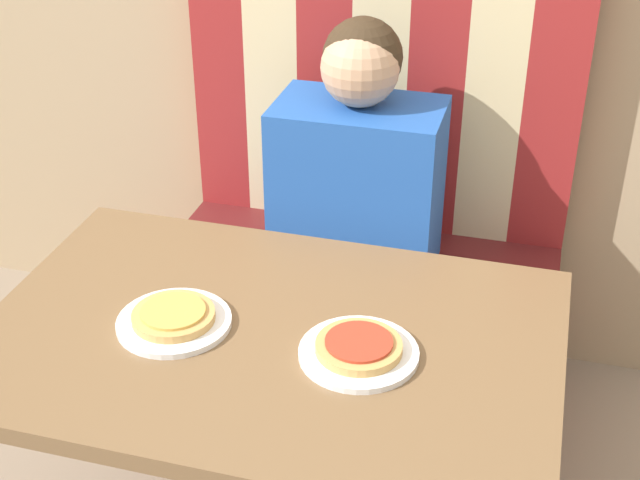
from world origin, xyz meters
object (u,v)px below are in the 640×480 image
at_px(pizza_right, 359,346).
at_px(pizza_left, 173,315).
at_px(plate_left, 174,322).
at_px(plate_right, 359,353).
at_px(person, 358,162).

bearing_deg(pizza_right, pizza_left, 180.00).
height_order(plate_left, plate_right, same).
distance_m(person, plate_left, 0.76).
xyz_separation_m(person, plate_right, (0.18, -0.74, -0.01)).
xyz_separation_m(plate_left, pizza_left, (-0.00, 0.00, 0.02)).
bearing_deg(person, pizza_left, -103.41).
bearing_deg(pizza_left, person, 76.59).
bearing_deg(plate_left, plate_right, 0.00).
bearing_deg(pizza_left, pizza_right, 0.00).
height_order(person, pizza_right, person).
distance_m(plate_right, pizza_right, 0.02).
bearing_deg(pizza_left, plate_left, -14.04).
xyz_separation_m(person, plate_left, (-0.18, -0.74, -0.01)).
bearing_deg(plate_right, person, 103.41).
relative_size(plate_right, pizza_right, 1.39).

